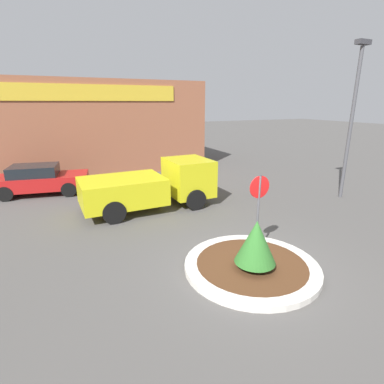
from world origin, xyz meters
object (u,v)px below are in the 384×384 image
(stop_sign, at_px, (258,203))
(parked_sedan_red, at_px, (39,179))
(light_pole, at_px, (353,111))
(utility_truck, at_px, (152,185))

(stop_sign, height_order, parked_sedan_red, stop_sign)
(stop_sign, bearing_deg, light_pole, 23.44)
(light_pole, bearing_deg, stop_sign, -156.56)
(utility_truck, height_order, light_pole, light_pole)
(stop_sign, distance_m, parked_sedan_red, 11.52)
(parked_sedan_red, bearing_deg, utility_truck, -34.13)
(stop_sign, bearing_deg, parked_sedan_red, 121.09)
(utility_truck, height_order, parked_sedan_red, utility_truck)
(utility_truck, relative_size, parked_sedan_red, 1.19)
(stop_sign, relative_size, light_pole, 0.36)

